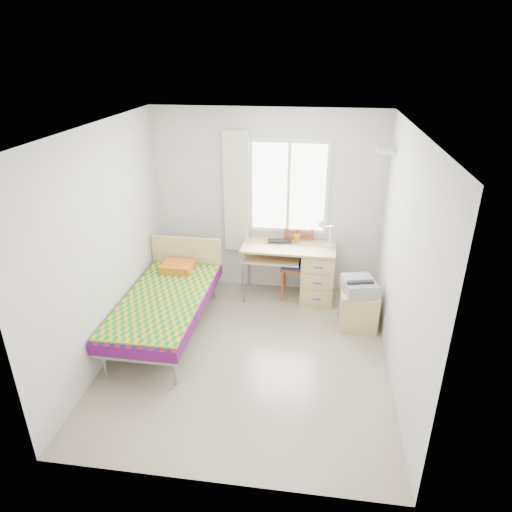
# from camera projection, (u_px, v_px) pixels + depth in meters

# --- Properties ---
(floor) EXTENTS (3.50, 3.50, 0.00)m
(floor) POSITION_uv_depth(u_px,v_px,m) (248.00, 355.00, 5.36)
(floor) COLOR #BCAD93
(floor) RESTS_ON ground
(ceiling) EXTENTS (3.50, 3.50, 0.00)m
(ceiling) POSITION_uv_depth(u_px,v_px,m) (246.00, 128.00, 4.28)
(ceiling) COLOR white
(ceiling) RESTS_ON wall_back
(wall_back) EXTENTS (3.20, 0.00, 3.20)m
(wall_back) POSITION_uv_depth(u_px,v_px,m) (267.00, 203.00, 6.40)
(wall_back) COLOR silver
(wall_back) RESTS_ON ground
(wall_left) EXTENTS (0.00, 3.50, 3.50)m
(wall_left) POSITION_uv_depth(u_px,v_px,m) (104.00, 246.00, 5.02)
(wall_left) COLOR silver
(wall_left) RESTS_ON ground
(wall_right) EXTENTS (0.00, 3.50, 3.50)m
(wall_right) POSITION_uv_depth(u_px,v_px,m) (403.00, 263.00, 4.62)
(wall_right) COLOR silver
(wall_right) RESTS_ON ground
(window) EXTENTS (1.10, 0.04, 1.30)m
(window) POSITION_uv_depth(u_px,v_px,m) (289.00, 187.00, 6.23)
(window) COLOR white
(window) RESTS_ON wall_back
(curtain) EXTENTS (0.35, 0.05, 1.70)m
(curtain) POSITION_uv_depth(u_px,v_px,m) (236.00, 193.00, 6.32)
(curtain) COLOR beige
(curtain) RESTS_ON wall_back
(floating_shelf) EXTENTS (0.20, 0.32, 0.03)m
(floating_shelf) POSITION_uv_depth(u_px,v_px,m) (386.00, 151.00, 5.54)
(floating_shelf) COLOR white
(floating_shelf) RESTS_ON wall_right
(bed) EXTENTS (0.99, 2.09, 0.90)m
(bed) POSITION_uv_depth(u_px,v_px,m) (167.00, 300.00, 5.66)
(bed) COLOR gray
(bed) RESTS_ON floor
(desk) EXTENTS (1.30, 0.62, 0.80)m
(desk) POSITION_uv_depth(u_px,v_px,m) (313.00, 271.00, 6.39)
(desk) COLOR tan
(desk) RESTS_ON floor
(chair) EXTENTS (0.45, 0.45, 0.97)m
(chair) POSITION_uv_depth(u_px,v_px,m) (298.00, 260.00, 6.48)
(chair) COLOR #A5421F
(chair) RESTS_ON floor
(cabinet) EXTENTS (0.47, 0.41, 0.50)m
(cabinet) POSITION_uv_depth(u_px,v_px,m) (358.00, 310.00, 5.80)
(cabinet) COLOR tan
(cabinet) RESTS_ON floor
(printer) EXTENTS (0.46, 0.50, 0.18)m
(printer) POSITION_uv_depth(u_px,v_px,m) (359.00, 286.00, 5.66)
(printer) COLOR gray
(printer) RESTS_ON cabinet
(laptop) EXTENTS (0.37, 0.26, 0.03)m
(laptop) POSITION_uv_depth(u_px,v_px,m) (280.00, 243.00, 6.35)
(laptop) COLOR black
(laptop) RESTS_ON desk
(pen_cup) EXTENTS (0.10, 0.10, 0.11)m
(pen_cup) POSITION_uv_depth(u_px,v_px,m) (297.00, 238.00, 6.38)
(pen_cup) COLOR #CA6216
(pen_cup) RESTS_ON desk
(task_lamp) EXTENTS (0.24, 0.33, 0.44)m
(task_lamp) POSITION_uv_depth(u_px,v_px,m) (326.00, 231.00, 6.02)
(task_lamp) COLOR white
(task_lamp) RESTS_ON desk
(book) EXTENTS (0.24, 0.29, 0.02)m
(book) POSITION_uv_depth(u_px,v_px,m) (276.00, 258.00, 6.41)
(book) COLOR gray
(book) RESTS_ON desk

